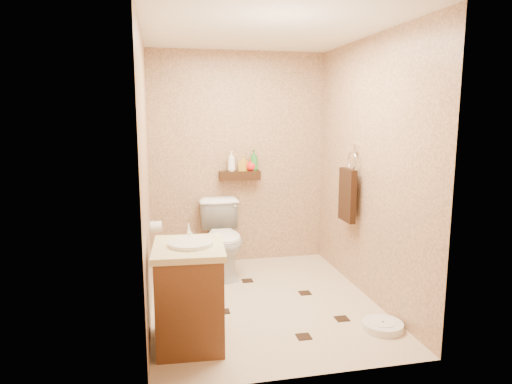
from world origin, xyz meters
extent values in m
plane|color=beige|center=(0.00, 0.00, 0.00)|extent=(2.50, 2.50, 0.00)
cube|color=tan|center=(0.00, 1.25, 1.20)|extent=(2.00, 0.04, 2.40)
cube|color=tan|center=(0.00, -1.25, 1.20)|extent=(2.00, 0.04, 2.40)
cube|color=tan|center=(-1.00, 0.00, 1.20)|extent=(0.04, 2.50, 2.40)
cube|color=tan|center=(1.00, 0.00, 1.20)|extent=(0.04, 2.50, 2.40)
cube|color=white|center=(0.00, 0.00, 2.40)|extent=(2.00, 2.50, 0.02)
cube|color=#361B0E|center=(0.00, 1.17, 1.02)|extent=(0.46, 0.14, 0.10)
cube|color=black|center=(-0.39, -0.15, 0.00)|extent=(0.11, 0.11, 0.01)
cube|color=black|center=(0.44, 0.11, 0.00)|extent=(0.11, 0.11, 0.01)
cube|color=black|center=(0.16, -0.73, 0.00)|extent=(0.11, 0.11, 0.01)
cube|color=black|center=(-0.57, 0.46, 0.00)|extent=(0.11, 0.11, 0.01)
cube|color=black|center=(0.57, -0.50, 0.00)|extent=(0.11, 0.11, 0.01)
cube|color=black|center=(-0.04, 0.54, 0.00)|extent=(0.11, 0.11, 0.01)
imported|color=white|center=(-0.24, 0.83, 0.39)|extent=(0.44, 0.77, 0.78)
cube|color=brown|center=(-0.70, -0.62, 0.36)|extent=(0.51, 0.61, 0.71)
cube|color=beige|center=(-0.70, -0.62, 0.74)|extent=(0.55, 0.65, 0.05)
cylinder|color=silver|center=(-0.68, -0.62, 0.76)|extent=(0.33, 0.33, 0.05)
cylinder|color=silver|center=(-0.68, -0.42, 0.82)|extent=(0.03, 0.03, 0.11)
cylinder|color=white|center=(0.82, -0.74, 0.03)|extent=(0.33, 0.33, 0.06)
cylinder|color=white|center=(0.82, -0.74, 0.06)|extent=(0.19, 0.19, 0.01)
cylinder|color=#18615E|center=(-0.58, 1.07, 0.05)|extent=(0.10, 0.10, 0.11)
cylinder|color=white|center=(-0.58, 1.07, 0.25)|extent=(0.02, 0.02, 0.30)
sphere|color=white|center=(-0.58, 1.07, 0.39)|extent=(0.07, 0.07, 0.07)
cube|color=silver|center=(0.98, 0.25, 1.38)|extent=(0.03, 0.06, 0.08)
torus|color=silver|center=(0.95, 0.25, 1.26)|extent=(0.02, 0.19, 0.19)
cube|color=black|center=(0.91, 0.25, 0.92)|extent=(0.06, 0.30, 0.52)
cylinder|color=white|center=(-0.94, 0.65, 0.60)|extent=(0.11, 0.11, 0.11)
cylinder|color=silver|center=(-0.98, 0.65, 0.66)|extent=(0.04, 0.02, 0.02)
imported|color=white|center=(-0.09, 1.17, 1.19)|extent=(0.13, 0.13, 0.23)
imported|color=gold|center=(0.04, 1.17, 1.16)|extent=(0.12, 0.11, 0.18)
imported|color=red|center=(0.13, 1.17, 1.14)|extent=(0.15, 0.15, 0.15)
imported|color=#2B8334|center=(0.16, 1.17, 1.19)|extent=(0.10, 0.10, 0.24)
camera|label=1|loc=(-0.89, -3.87, 1.70)|focal=32.00mm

